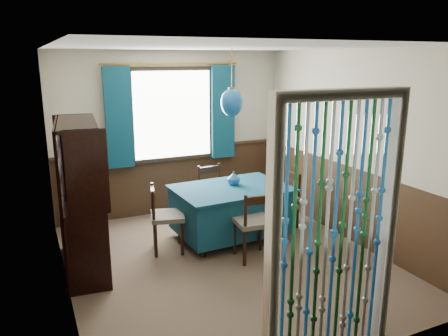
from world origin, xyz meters
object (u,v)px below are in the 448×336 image
chair_near (254,223)px  vase_sideboard (83,182)px  chair_far (214,193)px  bowl_shelf (87,171)px  pendant_lamp (232,102)px  vase_table (234,179)px  dining_table (231,209)px  sideboard (83,219)px  chair_left (165,217)px  chair_right (285,197)px

chair_near → vase_sideboard: bearing=159.3°
chair_far → bowl_shelf: bowl_shelf is taller
pendant_lamp → chair_near: bearing=-92.1°
vase_table → vase_sideboard: bearing=177.3°
dining_table → sideboard: 1.92m
pendant_lamp → vase_table: (0.08, 0.10, -1.04)m
chair_left → chair_right: bearing=107.1°
chair_far → sideboard: size_ratio=0.50×
chair_near → vase_table: bearing=87.4°
chair_left → chair_near: bearing=67.2°
chair_far → chair_left: chair_far is taller
chair_far → vase_table: vase_table is taller
sideboard → pendant_lamp: 2.28m
chair_near → chair_left: bearing=148.5°
pendant_lamp → vase_sideboard: 2.06m
chair_right → sideboard: bearing=94.5°
sideboard → vase_sideboard: sideboard is taller
pendant_lamp → vase_sideboard: size_ratio=4.18×
chair_far → pendant_lamp: pendant_lamp is taller
bowl_shelf → chair_right: bearing=7.2°
pendant_lamp → vase_sideboard: pendant_lamp is taller
chair_near → chair_left: 1.13m
dining_table → chair_left: 0.93m
chair_right → bowl_shelf: 2.88m
dining_table → vase_sideboard: bearing=171.2°
dining_table → chair_right: chair_right is taller
bowl_shelf → vase_sideboard: bowl_shelf is taller
chair_right → vase_table: (-0.82, 0.01, 0.37)m
chair_right → vase_table: vase_table is taller
chair_near → chair_far: bearing=93.1°
chair_left → pendant_lamp: bearing=105.1°
pendant_lamp → vase_sideboard: (-1.85, 0.19, -0.88)m
chair_left → vase_sideboard: vase_sideboard is taller
chair_left → chair_right: 1.83m
vase_sideboard → chair_left: bearing=-12.9°
chair_left → vase_table: bearing=110.5°
vase_table → chair_near: bearing=-97.7°
chair_near → chair_right: size_ratio=1.09×
chair_far → vase_table: (0.06, -0.53, 0.34)m
chair_left → vase_table: vase_table is taller
pendant_lamp → chair_far: bearing=88.2°
vase_table → chair_left: bearing=-173.3°
chair_far → chair_right: chair_far is taller
bowl_shelf → pendant_lamp: bearing=8.1°
dining_table → bowl_shelf: bowl_shelf is taller
pendant_lamp → vase_table: size_ratio=4.93×
chair_left → vase_sideboard: 1.07m
chair_right → vase_table: bearing=90.4°
chair_near → bowl_shelf: bearing=171.9°
chair_near → vase_sideboard: 2.09m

